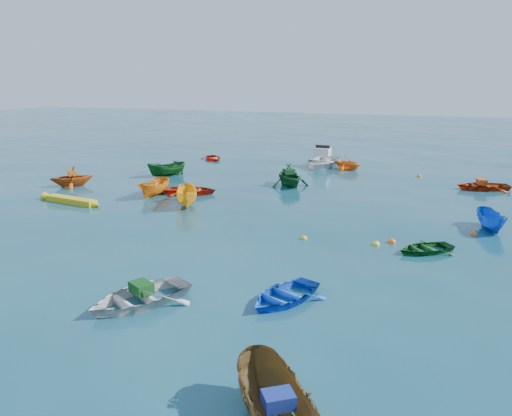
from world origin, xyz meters
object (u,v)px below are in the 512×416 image
(dinghy_white_near, at_px, (139,304))
(dinghy_blue_se, at_px, (284,301))
(motorboat_white, at_px, (322,166))
(kayak_yellow, at_px, (72,203))

(dinghy_white_near, distance_m, dinghy_blue_se, 4.60)
(dinghy_white_near, distance_m, motorboat_white, 26.66)
(kayak_yellow, distance_m, motorboat_white, 19.90)
(dinghy_white_near, bearing_deg, motorboat_white, 118.42)
(dinghy_white_near, distance_m, kayak_yellow, 14.73)
(dinghy_blue_se, xyz_separation_m, motorboat_white, (-4.22, 24.89, 0.00))
(dinghy_white_near, xyz_separation_m, motorboat_white, (0.03, 26.66, 0.00))
(dinghy_white_near, height_order, kayak_yellow, dinghy_white_near)
(dinghy_white_near, xyz_separation_m, kayak_yellow, (-10.83, 9.98, 0.00))
(dinghy_blue_se, relative_size, kayak_yellow, 0.68)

